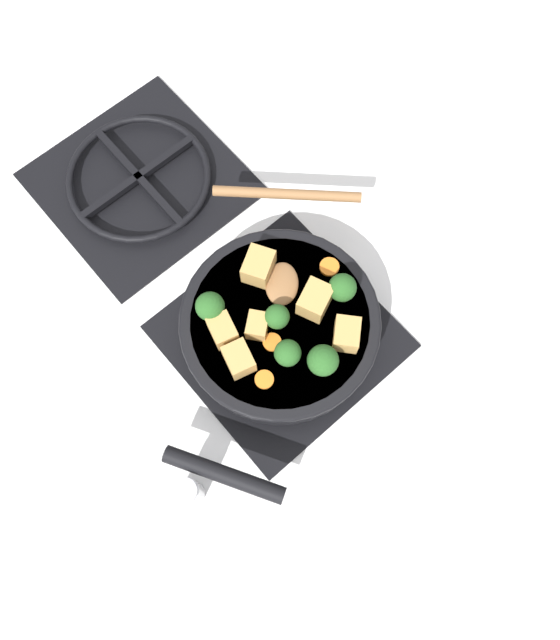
# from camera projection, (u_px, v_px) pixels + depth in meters

# --- Properties ---
(ground_plane) EXTENTS (2.40, 2.40, 0.00)m
(ground_plane) POSITION_uv_depth(u_px,v_px,m) (280.00, 337.00, 0.97)
(ground_plane) COLOR white
(front_burner_grate) EXTENTS (0.31, 0.31, 0.03)m
(front_burner_grate) POSITION_uv_depth(u_px,v_px,m) (280.00, 334.00, 0.96)
(front_burner_grate) COLOR black
(front_burner_grate) RESTS_ON ground_plane
(rear_burner_grate) EXTENTS (0.31, 0.31, 0.03)m
(rear_burner_grate) POSITION_uv_depth(u_px,v_px,m) (140.00, 180.00, 1.05)
(rear_burner_grate) COLOR black
(rear_burner_grate) RESTS_ON ground_plane
(skillet_pan) EXTENTS (0.40, 0.34, 0.06)m
(skillet_pan) POSITION_uv_depth(u_px,v_px,m) (279.00, 327.00, 0.91)
(skillet_pan) COLOR black
(skillet_pan) RESTS_ON front_burner_grate
(wooden_spoon) EXTENTS (0.23, 0.23, 0.02)m
(wooden_spoon) POSITION_uv_depth(u_px,v_px,m) (285.00, 233.00, 0.93)
(wooden_spoon) COLOR olive
(wooden_spoon) RESTS_ON skillet_pan
(tofu_cube_center_large) EXTENTS (0.05, 0.04, 0.03)m
(tofu_cube_center_large) POSITION_uv_depth(u_px,v_px,m) (257.00, 326.00, 0.87)
(tofu_cube_center_large) COLOR tan
(tofu_cube_center_large) RESTS_ON skillet_pan
(tofu_cube_near_handle) EXTENTS (0.04, 0.05, 0.03)m
(tofu_cube_near_handle) POSITION_uv_depth(u_px,v_px,m) (239.00, 359.00, 0.86)
(tofu_cube_near_handle) COLOR tan
(tofu_cube_near_handle) RESTS_ON skillet_pan
(tofu_cube_east_chunk) EXTENTS (0.06, 0.05, 0.04)m
(tofu_cube_east_chunk) POSITION_uv_depth(u_px,v_px,m) (315.00, 300.00, 0.88)
(tofu_cube_east_chunk) COLOR tan
(tofu_cube_east_chunk) RESTS_ON skillet_pan
(tofu_cube_west_chunk) EXTENTS (0.06, 0.06, 0.04)m
(tofu_cube_west_chunk) POSITION_uv_depth(u_px,v_px,m) (259.00, 266.00, 0.90)
(tofu_cube_west_chunk) COLOR tan
(tofu_cube_west_chunk) RESTS_ON skillet_pan
(tofu_cube_back_piece) EXTENTS (0.06, 0.06, 0.04)m
(tofu_cube_back_piece) POSITION_uv_depth(u_px,v_px,m) (346.00, 334.00, 0.87)
(tofu_cube_back_piece) COLOR tan
(tofu_cube_back_piece) RESTS_ON skillet_pan
(tofu_cube_front_piece) EXTENTS (0.04, 0.05, 0.03)m
(tofu_cube_front_piece) POSITION_uv_depth(u_px,v_px,m) (223.00, 330.00, 0.87)
(tofu_cube_front_piece) COLOR tan
(tofu_cube_front_piece) RESTS_ON skillet_pan
(broccoli_floret_near_spoon) EXTENTS (0.04, 0.04, 0.05)m
(broccoli_floret_near_spoon) POSITION_uv_depth(u_px,v_px,m) (324.00, 359.00, 0.84)
(broccoli_floret_near_spoon) COLOR #709956
(broccoli_floret_near_spoon) RESTS_ON skillet_pan
(broccoli_floret_center_top) EXTENTS (0.04, 0.04, 0.05)m
(broccoli_floret_center_top) POSITION_uv_depth(u_px,v_px,m) (342.00, 288.00, 0.88)
(broccoli_floret_center_top) COLOR #709956
(broccoli_floret_center_top) RESTS_ON skillet_pan
(broccoli_floret_east_rim) EXTENTS (0.04, 0.04, 0.05)m
(broccoli_floret_east_rim) POSITION_uv_depth(u_px,v_px,m) (210.00, 306.00, 0.87)
(broccoli_floret_east_rim) COLOR #709956
(broccoli_floret_east_rim) RESTS_ON skillet_pan
(broccoli_floret_west_rim) EXTENTS (0.04, 0.04, 0.05)m
(broccoli_floret_west_rim) POSITION_uv_depth(u_px,v_px,m) (288.00, 353.00, 0.85)
(broccoli_floret_west_rim) COLOR #709956
(broccoli_floret_west_rim) RESTS_ON skillet_pan
(broccoli_floret_north_edge) EXTENTS (0.04, 0.04, 0.04)m
(broccoli_floret_north_edge) POSITION_uv_depth(u_px,v_px,m) (279.00, 319.00, 0.87)
(broccoli_floret_north_edge) COLOR #709956
(broccoli_floret_north_edge) RESTS_ON skillet_pan
(carrot_slice_orange_thin) EXTENTS (0.03, 0.03, 0.01)m
(carrot_slice_orange_thin) POSITION_uv_depth(u_px,v_px,m) (264.00, 379.00, 0.86)
(carrot_slice_orange_thin) COLOR orange
(carrot_slice_orange_thin) RESTS_ON skillet_pan
(carrot_slice_near_center) EXTENTS (0.03, 0.03, 0.01)m
(carrot_slice_near_center) POSITION_uv_depth(u_px,v_px,m) (272.00, 342.00, 0.88)
(carrot_slice_near_center) COLOR orange
(carrot_slice_near_center) RESTS_ON skillet_pan
(carrot_slice_edge_slice) EXTENTS (0.03, 0.03, 0.01)m
(carrot_slice_edge_slice) POSITION_uv_depth(u_px,v_px,m) (329.00, 267.00, 0.92)
(carrot_slice_edge_slice) COLOR orange
(carrot_slice_edge_slice) RESTS_ON skillet_pan
(salt_shaker) EXTENTS (0.04, 0.04, 0.09)m
(salt_shaker) POSITION_uv_depth(u_px,v_px,m) (189.00, 492.00, 0.85)
(salt_shaker) COLOR white
(salt_shaker) RESTS_ON ground_plane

